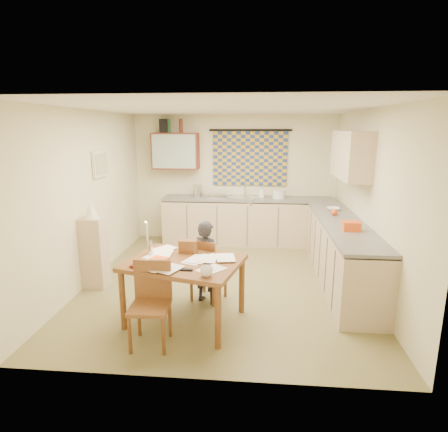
# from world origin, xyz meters

# --- Properties ---
(floor) EXTENTS (4.00, 4.50, 0.02)m
(floor) POSITION_xyz_m (0.00, 0.00, -0.01)
(floor) COLOR olive
(floor) RESTS_ON ground
(ceiling) EXTENTS (4.00, 4.50, 0.02)m
(ceiling) POSITION_xyz_m (0.00, 0.00, 2.51)
(ceiling) COLOR white
(ceiling) RESTS_ON floor
(wall_back) EXTENTS (4.00, 0.02, 2.50)m
(wall_back) POSITION_xyz_m (0.00, 2.26, 1.25)
(wall_back) COLOR beige
(wall_back) RESTS_ON floor
(wall_front) EXTENTS (4.00, 0.02, 2.50)m
(wall_front) POSITION_xyz_m (0.00, -2.26, 1.25)
(wall_front) COLOR beige
(wall_front) RESTS_ON floor
(wall_left) EXTENTS (0.02, 4.50, 2.50)m
(wall_left) POSITION_xyz_m (-2.01, 0.00, 1.25)
(wall_left) COLOR beige
(wall_left) RESTS_ON floor
(wall_right) EXTENTS (0.02, 4.50, 2.50)m
(wall_right) POSITION_xyz_m (2.01, 0.00, 1.25)
(wall_right) COLOR beige
(wall_right) RESTS_ON floor
(window_blind) EXTENTS (1.45, 0.03, 1.05)m
(window_blind) POSITION_xyz_m (0.30, 2.22, 1.65)
(window_blind) COLOR navy
(window_blind) RESTS_ON wall_back
(curtain_rod) EXTENTS (1.60, 0.04, 0.04)m
(curtain_rod) POSITION_xyz_m (0.30, 2.20, 2.20)
(curtain_rod) COLOR black
(curtain_rod) RESTS_ON wall_back
(wall_cabinet) EXTENTS (0.90, 0.34, 0.70)m
(wall_cabinet) POSITION_xyz_m (-1.15, 2.08, 1.80)
(wall_cabinet) COLOR #572117
(wall_cabinet) RESTS_ON wall_back
(wall_cabinet_glass) EXTENTS (0.84, 0.02, 0.64)m
(wall_cabinet_glass) POSITION_xyz_m (-1.15, 1.91, 1.80)
(wall_cabinet_glass) COLOR #99B2A5
(wall_cabinet_glass) RESTS_ON wall_back
(upper_cabinet_right) EXTENTS (0.34, 1.30, 0.70)m
(upper_cabinet_right) POSITION_xyz_m (1.83, 0.55, 1.85)
(upper_cabinet_right) COLOR tan
(upper_cabinet_right) RESTS_ON wall_right
(framed_print) EXTENTS (0.04, 0.50, 0.40)m
(framed_print) POSITION_xyz_m (-1.97, 0.40, 1.70)
(framed_print) COLOR beige
(framed_print) RESTS_ON wall_left
(print_canvas) EXTENTS (0.01, 0.42, 0.32)m
(print_canvas) POSITION_xyz_m (-1.95, 0.40, 1.70)
(print_canvas) COLOR beige
(print_canvas) RESTS_ON wall_left
(counter_back) EXTENTS (3.30, 0.62, 0.92)m
(counter_back) POSITION_xyz_m (0.28, 1.95, 0.45)
(counter_back) COLOR tan
(counter_back) RESTS_ON floor
(counter_right) EXTENTS (0.62, 2.95, 0.92)m
(counter_right) POSITION_xyz_m (1.70, 0.17, 0.45)
(counter_right) COLOR tan
(counter_right) RESTS_ON floor
(stove) EXTENTS (0.56, 0.56, 0.87)m
(stove) POSITION_xyz_m (1.70, -0.83, 0.43)
(stove) COLOR white
(stove) RESTS_ON floor
(sink) EXTENTS (0.69, 0.64, 0.10)m
(sink) POSITION_xyz_m (0.20, 1.95, 0.88)
(sink) COLOR silver
(sink) RESTS_ON counter_back
(tap) EXTENTS (0.03, 0.03, 0.28)m
(tap) POSITION_xyz_m (0.22, 2.13, 1.06)
(tap) COLOR silver
(tap) RESTS_ON counter_back
(dish_rack) EXTENTS (0.36, 0.31, 0.06)m
(dish_rack) POSITION_xyz_m (-0.34, 1.95, 0.95)
(dish_rack) COLOR silver
(dish_rack) RESTS_ON counter_back
(kettle) EXTENTS (0.20, 0.20, 0.24)m
(kettle) POSITION_xyz_m (-0.71, 1.95, 1.04)
(kettle) COLOR silver
(kettle) RESTS_ON counter_back
(mixing_bowl) EXTENTS (0.24, 0.24, 0.16)m
(mixing_bowl) POSITION_xyz_m (0.87, 1.95, 1.00)
(mixing_bowl) COLOR white
(mixing_bowl) RESTS_ON counter_back
(soap_bottle) EXTENTS (0.12, 0.12, 0.21)m
(soap_bottle) POSITION_xyz_m (0.54, 2.00, 1.02)
(soap_bottle) COLOR white
(soap_bottle) RESTS_ON counter_back
(bowl) EXTENTS (0.22, 0.22, 0.05)m
(bowl) POSITION_xyz_m (1.70, 0.91, 0.95)
(bowl) COLOR white
(bowl) RESTS_ON counter_right
(orange_bag) EXTENTS (0.22, 0.16, 0.12)m
(orange_bag) POSITION_xyz_m (1.70, -0.32, 0.98)
(orange_bag) COLOR #ED5318
(orange_bag) RESTS_ON counter_right
(fruit_orange) EXTENTS (0.10, 0.10, 0.10)m
(fruit_orange) POSITION_xyz_m (1.65, 0.57, 0.97)
(fruit_orange) COLOR #ED5318
(fruit_orange) RESTS_ON counter_right
(speaker) EXTENTS (0.20, 0.23, 0.26)m
(speaker) POSITION_xyz_m (-1.37, 2.08, 2.28)
(speaker) COLOR black
(speaker) RESTS_ON wall_cabinet
(bottle_green) EXTENTS (0.08, 0.08, 0.26)m
(bottle_green) POSITION_xyz_m (-1.27, 2.08, 2.28)
(bottle_green) COLOR #195926
(bottle_green) RESTS_ON wall_cabinet
(bottle_brown) EXTENTS (0.07, 0.07, 0.26)m
(bottle_brown) POSITION_xyz_m (-1.03, 2.08, 2.28)
(bottle_brown) COLOR #572117
(bottle_brown) RESTS_ON wall_cabinet
(dining_table) EXTENTS (1.46, 1.24, 0.75)m
(dining_table) POSITION_xyz_m (-0.37, -1.19, 0.38)
(dining_table) COLOR brown
(dining_table) RESTS_ON floor
(chair_far) EXTENTS (0.51, 0.51, 0.86)m
(chair_far) POSITION_xyz_m (-0.17, -0.62, 0.27)
(chair_far) COLOR brown
(chair_far) RESTS_ON floor
(chair_near) EXTENTS (0.41, 0.41, 0.89)m
(chair_near) POSITION_xyz_m (-0.63, -1.72, 0.27)
(chair_near) COLOR brown
(chair_near) RESTS_ON floor
(person) EXTENTS (0.62, 0.60, 1.10)m
(person) POSITION_xyz_m (-0.19, -0.68, 0.55)
(person) COLOR black
(person) RESTS_ON floor
(shelf_stand) EXTENTS (0.32, 0.30, 1.02)m
(shelf_stand) POSITION_xyz_m (-1.84, -0.33, 0.51)
(shelf_stand) COLOR tan
(shelf_stand) RESTS_ON floor
(lampshade) EXTENTS (0.20, 0.20, 0.22)m
(lampshade) POSITION_xyz_m (-1.84, -0.33, 1.13)
(lampshade) COLOR beige
(lampshade) RESTS_ON shelf_stand
(letter_rack) EXTENTS (0.22, 0.11, 0.16)m
(letter_rack) POSITION_xyz_m (-0.37, -0.91, 0.83)
(letter_rack) COLOR brown
(letter_rack) RESTS_ON dining_table
(mug) EXTENTS (0.25, 0.25, 0.10)m
(mug) POSITION_xyz_m (-0.05, -1.63, 0.80)
(mug) COLOR white
(mug) RESTS_ON dining_table
(magazine) EXTENTS (0.33, 0.36, 0.02)m
(magazine) POSITION_xyz_m (-0.89, -1.34, 0.76)
(magazine) COLOR maroon
(magazine) RESTS_ON dining_table
(book) EXTENTS (0.39, 0.41, 0.02)m
(book) POSITION_xyz_m (-0.78, -1.21, 0.76)
(book) COLOR #ED5318
(book) RESTS_ON dining_table
(orange_box) EXTENTS (0.14, 0.11, 0.04)m
(orange_box) POSITION_xyz_m (-0.72, -1.41, 0.77)
(orange_box) COLOR #ED5318
(orange_box) RESTS_ON dining_table
(eyeglasses) EXTENTS (0.13, 0.05, 0.02)m
(eyeglasses) POSITION_xyz_m (-0.29, -1.49, 0.76)
(eyeglasses) COLOR black
(eyeglasses) RESTS_ON dining_table
(candle_holder) EXTENTS (0.06, 0.06, 0.18)m
(candle_holder) POSITION_xyz_m (-0.81, -1.03, 0.84)
(candle_holder) COLOR silver
(candle_holder) RESTS_ON dining_table
(candle) EXTENTS (0.03, 0.03, 0.22)m
(candle) POSITION_xyz_m (-0.85, -1.00, 1.04)
(candle) COLOR white
(candle) RESTS_ON dining_table
(candle_flame) EXTENTS (0.02, 0.02, 0.02)m
(candle_flame) POSITION_xyz_m (-0.85, -1.04, 1.16)
(candle_flame) COLOR #FFCC66
(candle_flame) RESTS_ON dining_table
(papers) EXTENTS (1.12, 1.03, 0.02)m
(papers) POSITION_xyz_m (-0.40, -1.21, 0.76)
(papers) COLOR white
(papers) RESTS_ON dining_table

